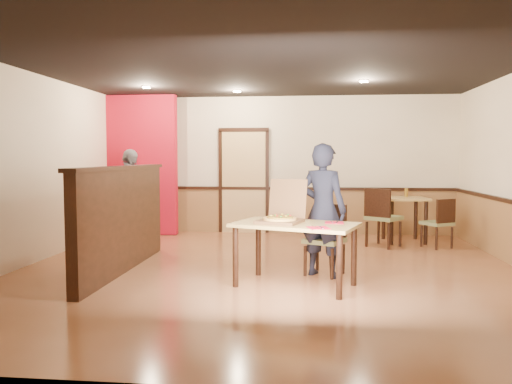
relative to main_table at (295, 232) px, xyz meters
The scene contains 24 objects.
floor 1.08m from the main_table, 115.50° to the left, with size 7.00×7.00×0.00m, color #A96842.
ceiling 2.30m from the main_table, 115.50° to the left, with size 7.00×7.00×0.00m, color black.
wall_back 4.35m from the main_table, 94.94° to the left, with size 7.00×7.00×0.00m, color #F7E7C1.
wall_left 4.01m from the main_table, 168.68° to the left, with size 7.00×7.00×0.00m, color #F7E7C1.
wainscot_back 4.27m from the main_table, 94.97° to the left, with size 7.00×0.04×0.90m, color olive.
chair_rail_back 4.25m from the main_table, 95.00° to the left, with size 7.00×0.06×0.06m, color black.
back_door 4.41m from the main_table, 105.44° to the left, with size 0.90×0.06×2.10m, color tan.
booth_partition 2.44m from the main_table, 166.37° to the left, with size 0.20×3.10×1.44m.
red_accent_panel 5.05m from the main_table, 130.90° to the left, with size 1.60×0.20×2.78m, color #A90C20.
spot_a 4.27m from the main_table, 136.04° to the left, with size 0.14×0.14×0.02m, color beige.
spot_b 4.07m from the main_table, 109.65° to the left, with size 0.14×0.14×0.02m, color beige.
spot_c 3.28m from the main_table, 65.62° to the left, with size 0.14×0.14×0.02m, color beige.
main_table is the anchor object (origin of this frame).
diner_chair 0.82m from the main_table, 59.88° to the left, with size 0.61×0.61×0.93m.
side_chair_left 3.13m from the main_table, 62.90° to the left, with size 0.71×0.71×1.03m.
side_chair_right 3.68m from the main_table, 49.26° to the left, with size 0.58×0.58×0.86m.
side_table 3.90m from the main_table, 60.51° to the left, with size 0.83×0.83×0.82m.
diner 0.69m from the main_table, 58.06° to the left, with size 0.64×0.42×1.74m, color black.
passerby 4.23m from the main_table, 137.37° to the left, with size 1.00×0.42×1.71m, color gray.
pizza_box 0.25m from the main_table, 160.26° to the left, with size 0.64×0.69×0.52m.
pizza 0.25m from the main_table, behind, with size 0.40×0.40×0.03m, color #E1AF52.
napkin_near 0.49m from the main_table, 55.16° to the right, with size 0.28×0.28×0.01m.
napkin_far 0.49m from the main_table, ahead, with size 0.23×0.23×0.01m.
condiment 4.06m from the main_table, 60.82° to the left, with size 0.06×0.06×0.16m, color #855E18.
Camera 1 is at (0.52, -6.75, 1.57)m, focal length 35.00 mm.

